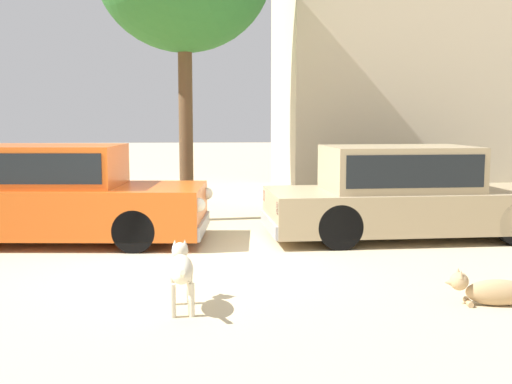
% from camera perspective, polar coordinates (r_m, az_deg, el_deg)
% --- Properties ---
extents(ground_plane, '(80.00, 80.00, 0.00)m').
position_cam_1_polar(ground_plane, '(8.45, -6.07, -6.27)').
color(ground_plane, '#CCB78E').
extents(parked_sedan_nearest, '(4.74, 2.00, 1.49)m').
position_cam_1_polar(parked_sedan_nearest, '(10.07, -17.82, -0.23)').
color(parked_sedan_nearest, '#D15619').
rests_on(parked_sedan_nearest, ground_plane).
extents(parked_sedan_second, '(4.77, 2.00, 1.46)m').
position_cam_1_polar(parked_sedan_second, '(10.21, 13.47, -0.01)').
color(parked_sedan_second, tan).
rests_on(parked_sedan_second, ground_plane).
extents(stray_dog_spotted, '(0.29, 1.03, 0.64)m').
position_cam_1_polar(stray_dog_spotted, '(6.31, -6.82, -6.95)').
color(stray_dog_spotted, beige).
rests_on(stray_dog_spotted, ground_plane).
extents(stray_dog_tan, '(1.06, 0.29, 0.37)m').
position_cam_1_polar(stray_dog_tan, '(6.88, 20.52, -8.37)').
color(stray_dog_tan, tan).
rests_on(stray_dog_tan, ground_plane).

